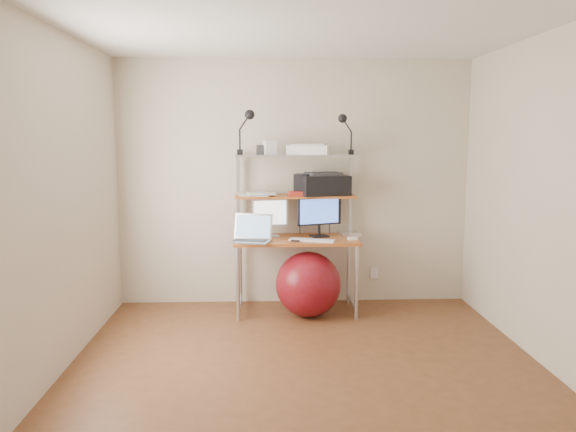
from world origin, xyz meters
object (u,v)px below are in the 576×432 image
at_px(laptop, 252,236).
at_px(printer, 323,184).
at_px(monitor_black, 319,213).
at_px(exercise_ball, 308,284).
at_px(monitor_silver, 270,215).

bearing_deg(laptop, printer, 36.04).
bearing_deg(monitor_black, laptop, 179.51).
bearing_deg(exercise_ball, laptop, 179.77).
xyz_separation_m(monitor_black, laptop, (-0.66, -0.23, -0.18)).
xyz_separation_m(monitor_silver, exercise_ball, (0.36, -0.26, -0.64)).
distance_m(printer, exercise_ball, 0.99).
bearing_deg(laptop, monitor_silver, 70.47).
height_order(monitor_silver, printer, printer).
distance_m(monitor_black, laptop, 0.72).
relative_size(monitor_silver, monitor_black, 0.87).
xyz_separation_m(laptop, printer, (0.70, 0.27, 0.46)).
distance_m(laptop, printer, 0.88).
bearing_deg(printer, exercise_ball, -136.50).
relative_size(laptop, printer, 0.79).
distance_m(monitor_silver, exercise_ball, 0.78).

